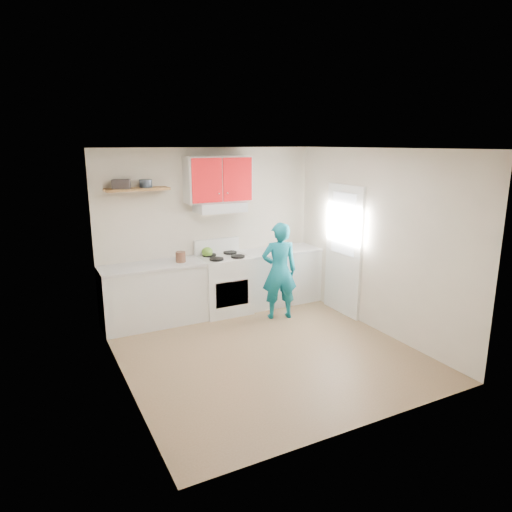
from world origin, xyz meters
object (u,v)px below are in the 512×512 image
kettle (207,252)px  person (279,271)px  tin (146,183)px  crock (181,258)px  stove (224,285)px

kettle → person: size_ratio=0.12×
tin → kettle: tin is taller
crock → person: bearing=-23.3°
kettle → crock: (-0.48, -0.15, -0.01)m
tin → person: (1.78, -0.82, -1.34)m
crock → stove: bearing=1.8°
person → crock: bearing=-6.8°
kettle → person: person is taller
kettle → person: bearing=-40.2°
stove → person: bearing=-42.7°
kettle → crock: bearing=-163.5°
tin → person: bearing=-24.7°
stove → kettle: bearing=150.6°
stove → kettle: size_ratio=5.15×
kettle → crock: 0.51m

